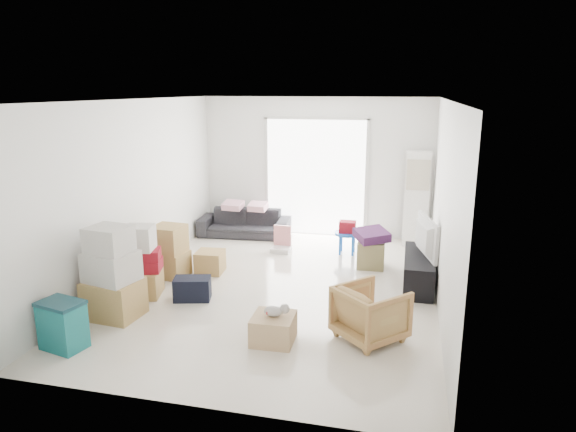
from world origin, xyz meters
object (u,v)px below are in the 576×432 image
(ac_tower, at_px, (417,199))
(tv_console, at_px, (418,270))
(storage_bins, at_px, (63,325))
(wood_crate, at_px, (273,329))
(sofa, at_px, (245,219))
(kids_table, at_px, (347,231))
(armchair, at_px, (371,311))
(television, at_px, (420,251))
(ottoman, at_px, (371,254))

(ac_tower, xyz_separation_m, tv_console, (0.05, -2.07, -0.64))
(tv_console, height_order, storage_bins, storage_bins)
(ac_tower, xyz_separation_m, wood_crate, (-1.59, -4.26, -0.72))
(storage_bins, bearing_deg, tv_console, 36.58)
(sofa, height_order, kids_table, sofa)
(armchair, distance_m, storage_bins, 3.49)
(armchair, height_order, wood_crate, armchair)
(kids_table, bearing_deg, wood_crate, -97.10)
(ac_tower, height_order, armchair, ac_tower)
(television, relative_size, storage_bins, 1.75)
(kids_table, distance_m, wood_crate, 3.50)
(ac_tower, height_order, kids_table, ac_tower)
(ac_tower, relative_size, storage_bins, 3.11)
(ac_tower, height_order, storage_bins, ac_tower)
(armchair, bearing_deg, wood_crate, 59.79)
(kids_table, bearing_deg, television, -46.08)
(sofa, xyz_separation_m, ottoman, (2.58, -1.28, -0.13))
(ac_tower, xyz_separation_m, armchair, (-0.51, -3.95, -0.52))
(storage_bins, height_order, wood_crate, storage_bins)
(sofa, relative_size, ottoman, 4.10)
(ottoman, bearing_deg, wood_crate, -107.56)
(tv_console, relative_size, kids_table, 2.37)
(tv_console, distance_m, storage_bins, 4.86)
(ottoman, height_order, wood_crate, ottoman)
(ac_tower, relative_size, television, 1.78)
(tv_console, distance_m, sofa, 3.84)
(television, xyz_separation_m, wood_crate, (-1.64, -2.20, -0.37))
(ottoman, relative_size, kids_table, 0.74)
(ac_tower, distance_m, tv_console, 2.16)
(ottoman, bearing_deg, armchair, -85.83)
(armchair, xyz_separation_m, ottoman, (-0.18, 2.52, -0.14))
(ac_tower, xyz_separation_m, kids_table, (-1.16, -0.80, -0.46))
(kids_table, bearing_deg, ottoman, -53.15)
(wood_crate, bearing_deg, television, 53.21)
(armchair, distance_m, wood_crate, 1.14)
(tv_console, height_order, kids_table, kids_table)
(tv_console, height_order, wood_crate, tv_console)
(sofa, bearing_deg, storage_bins, -101.36)
(tv_console, relative_size, wood_crate, 2.92)
(ac_tower, bearing_deg, television, -88.61)
(armchair, bearing_deg, storage_bins, 60.26)
(ac_tower, xyz_separation_m, ottoman, (-0.70, -1.43, -0.66))
(storage_bins, xyz_separation_m, wood_crate, (2.26, 0.69, -0.12))
(ottoman, bearing_deg, storage_bins, -131.76)
(television, relative_size, wood_crate, 2.07)
(television, height_order, armchair, armchair)
(kids_table, bearing_deg, sofa, 162.79)
(ac_tower, bearing_deg, sofa, -177.38)
(tv_console, xyz_separation_m, ottoman, (-0.75, 0.64, -0.01))
(wood_crate, bearing_deg, ac_tower, 69.50)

